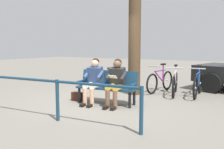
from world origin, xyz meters
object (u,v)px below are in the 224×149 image
(bicycle_blue, at_px, (175,83))
(bicycle_red, at_px, (160,81))
(bicycle_purple, at_px, (198,85))
(litter_bin, at_px, (113,79))
(tree_trunk, at_px, (135,40))
(handbag, at_px, (77,96))
(bench, at_px, (107,84))
(person_reading, at_px, (116,80))
(person_companion, at_px, (94,79))

(bicycle_blue, bearing_deg, bicycle_red, -125.37)
(bicycle_purple, bearing_deg, litter_bin, -81.02)
(tree_trunk, distance_m, litter_bin, 1.56)
(bicycle_blue, bearing_deg, handbag, -56.01)
(bench, bearing_deg, person_reading, 152.63)
(tree_trunk, relative_size, bicycle_purple, 2.04)
(handbag, xyz_separation_m, bicycle_blue, (-2.10, -2.22, 0.24))
(tree_trunk, height_order, bicycle_purple, tree_trunk)
(person_companion, distance_m, litter_bin, 1.84)
(tree_trunk, bearing_deg, litter_bin, -5.66)
(bench, bearing_deg, handbag, 5.11)
(tree_trunk, distance_m, bicycle_blue, 1.86)
(bicycle_purple, relative_size, bicycle_blue, 1.02)
(person_reading, bearing_deg, bicycle_red, -104.33)
(handbag, xyz_separation_m, bicycle_purple, (-2.77, -2.35, 0.24))
(bench, bearing_deg, tree_trunk, -99.71)
(person_reading, xyz_separation_m, bicycle_red, (-0.32, -2.39, -0.31))
(handbag, height_order, bicycle_blue, bicycle_blue)
(bench, distance_m, bicycle_red, 2.36)
(handbag, bearing_deg, bicycle_blue, -133.49)
(bicycle_purple, xyz_separation_m, bicycle_red, (1.23, -0.11, 0.00))
(tree_trunk, xyz_separation_m, bicycle_red, (-0.58, -0.80, -1.36))
(person_companion, relative_size, bicycle_red, 0.72)
(person_companion, height_order, litter_bin, person_companion)
(litter_bin, relative_size, bicycle_red, 0.48)
(person_reading, distance_m, handbag, 1.34)
(person_companion, xyz_separation_m, bicycle_blue, (-1.52, -2.23, -0.30))
(bicycle_purple, xyz_separation_m, bicycle_blue, (0.66, 0.13, 0.00))
(person_companion, height_order, handbag, person_companion)
(bicycle_blue, relative_size, bicycle_red, 0.99)
(bicycle_purple, height_order, bicycle_red, same)
(bench, height_order, bicycle_blue, bicycle_blue)
(bench, relative_size, bicycle_blue, 1.00)
(bench, xyz_separation_m, bicycle_purple, (-1.88, -2.16, -0.15))
(bench, xyz_separation_m, handbag, (0.89, 0.19, -0.39))
(litter_bin, distance_m, bicycle_blue, 2.04)
(handbag, distance_m, bicycle_red, 2.91)
(bench, xyz_separation_m, person_companion, (0.30, 0.20, 0.16))
(person_reading, bearing_deg, bench, -27.37)
(handbag, distance_m, bicycle_blue, 3.06)
(handbag, distance_m, tree_trunk, 2.49)
(tree_trunk, height_order, litter_bin, tree_trunk)
(bench, xyz_separation_m, litter_bin, (0.76, -1.56, -0.11))
(person_reading, height_order, litter_bin, person_reading)
(litter_bin, bearing_deg, bench, 116.19)
(person_companion, xyz_separation_m, bicycle_red, (-0.95, -2.47, -0.30))
(bicycle_blue, xyz_separation_m, bicycle_red, (0.56, -0.24, 0.00))
(person_reading, bearing_deg, litter_bin, -63.61)
(tree_trunk, xyz_separation_m, bicycle_purple, (-1.80, -0.69, -1.36))
(tree_trunk, bearing_deg, bench, 87.09)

